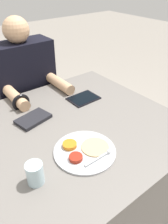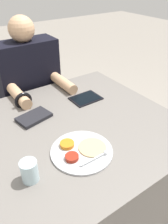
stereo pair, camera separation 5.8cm
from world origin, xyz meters
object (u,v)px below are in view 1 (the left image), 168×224
thali_tray (84,151)px  drinking_glass (35,173)px  red_notebook (33,119)px  tablet_device (83,98)px  person_diner (28,102)px

thali_tray → drinking_glass: drinking_glass is taller
red_notebook → tablet_device: bearing=2.4°
thali_tray → drinking_glass: bearing=-177.0°
thali_tray → tablet_device: bearing=52.6°
tablet_device → drinking_glass: bearing=-143.9°
tablet_device → person_diner: size_ratio=0.16×
red_notebook → thali_tray: bearing=-79.3°
red_notebook → tablet_device: size_ratio=1.06×
red_notebook → tablet_device: (0.37, 0.02, -0.00)m
red_notebook → tablet_device: 0.37m
red_notebook → person_diner: bearing=70.0°
drinking_glass → tablet_device: bearing=36.1°
red_notebook → person_diner: size_ratio=0.17×
thali_tray → red_notebook: 0.38m
person_diner → red_notebook: bearing=-110.0°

